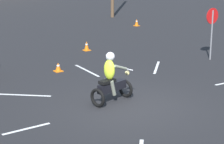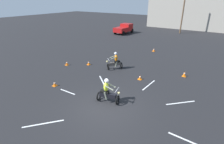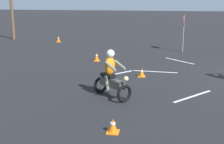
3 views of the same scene
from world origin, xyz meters
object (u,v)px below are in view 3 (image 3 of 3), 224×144
object	(u,v)px
stop_sign	(184,25)
traffic_cone_far_left	(58,39)
motorcycle_rider_background	(111,77)
traffic_cone_mid_center	(97,57)
traffic_cone_near_left	(113,126)
traffic_cone_far_center	(142,73)

from	to	relation	value
stop_sign	traffic_cone_far_left	xyz separation A→B (m)	(2.77, 8.98, -1.42)
motorcycle_rider_background	traffic_cone_far_left	distance (m)	13.68
stop_sign	traffic_cone_mid_center	world-z (taller)	stop_sign
stop_sign	traffic_cone_far_left	size ratio (longest dim) A/B	5.05
traffic_cone_near_left	traffic_cone_mid_center	distance (m)	8.99
traffic_cone_near_left	traffic_cone_mid_center	bearing A→B (deg)	14.76
traffic_cone_near_left	traffic_cone_far_left	size ratio (longest dim) A/B	0.82
traffic_cone_near_left	traffic_cone_far_left	world-z (taller)	traffic_cone_far_left
motorcycle_rider_background	traffic_cone_mid_center	world-z (taller)	motorcycle_rider_background
stop_sign	motorcycle_rider_background	bearing A→B (deg)	163.06
traffic_cone_far_left	traffic_cone_mid_center	bearing A→B (deg)	-145.94
motorcycle_rider_background	traffic_cone_far_center	bearing A→B (deg)	-153.36
motorcycle_rider_background	traffic_cone_mid_center	distance (m)	6.16
traffic_cone_near_left	traffic_cone_far_left	distance (m)	16.45
traffic_cone_mid_center	traffic_cone_far_left	distance (m)	7.69
stop_sign	traffic_cone_near_left	size ratio (longest dim) A/B	6.17
motorcycle_rider_background	traffic_cone_far_center	world-z (taller)	motorcycle_rider_background
stop_sign	traffic_cone_far_center	world-z (taller)	stop_sign
motorcycle_rider_background	traffic_cone_near_left	xyz separation A→B (m)	(-2.82, -0.51, -0.55)
traffic_cone_far_center	traffic_cone_far_left	distance (m)	11.58
stop_sign	traffic_cone_mid_center	distance (m)	6.06
traffic_cone_far_left	motorcycle_rider_background	bearing A→B (deg)	-153.57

